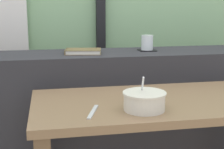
% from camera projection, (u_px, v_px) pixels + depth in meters
% --- Properties ---
extents(dark_console_ledge, '(2.80, 0.38, 0.86)m').
position_uv_depth(dark_console_ledge, '(120.00, 119.00, 2.13)').
color(dark_console_ledge, '#2D2D33').
rests_on(dark_console_ledge, ground).
extents(breakfast_table, '(1.17, 0.57, 0.72)m').
position_uv_depth(breakfast_table, '(159.00, 124.00, 1.59)').
color(breakfast_table, brown).
rests_on(breakfast_table, ground).
extents(coaster_square, '(0.10, 0.10, 0.00)m').
position_uv_depth(coaster_square, '(147.00, 50.00, 2.09)').
color(coaster_square, black).
rests_on(coaster_square, dark_console_ledge).
extents(juice_glass, '(0.07, 0.07, 0.09)m').
position_uv_depth(juice_glass, '(147.00, 43.00, 2.08)').
color(juice_glass, white).
rests_on(juice_glass, coaster_square).
extents(closed_book, '(0.23, 0.16, 0.03)m').
position_uv_depth(closed_book, '(83.00, 51.00, 1.97)').
color(closed_book, brown).
rests_on(closed_book, dark_console_ledge).
extents(soup_bowl, '(0.18, 0.18, 0.15)m').
position_uv_depth(soup_bowl, '(144.00, 101.00, 1.40)').
color(soup_bowl, silver).
rests_on(soup_bowl, breakfast_table).
extents(fork_utensil, '(0.07, 0.17, 0.01)m').
position_uv_depth(fork_utensil, '(93.00, 112.00, 1.37)').
color(fork_utensil, silver).
rests_on(fork_utensil, breakfast_table).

